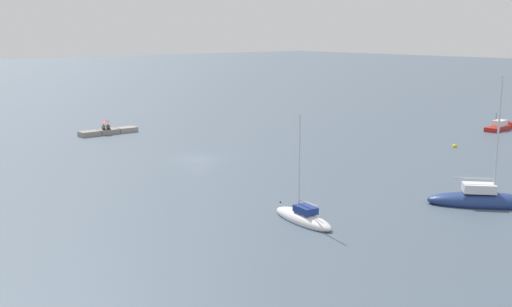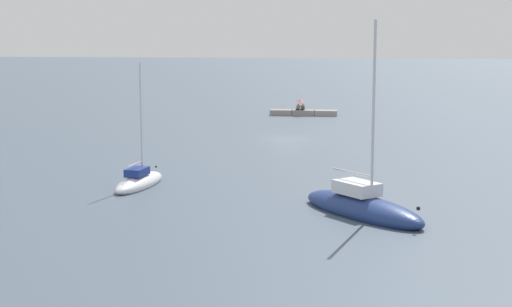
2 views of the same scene
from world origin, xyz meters
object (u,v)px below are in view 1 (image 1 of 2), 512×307
(sailboat_navy_near, at_px, (484,200))
(sailboat_white_mid, at_px, (303,218))
(person_seated_grey_right, at_px, (104,128))
(mooring_buoy_far, at_px, (455,146))
(person_seated_brown_left, at_px, (108,127))
(motorboat_red_near, at_px, (500,127))
(umbrella_open_red, at_px, (105,121))

(sailboat_navy_near, relative_size, sailboat_white_mid, 1.32)
(person_seated_grey_right, distance_m, mooring_buoy_far, 43.05)
(person_seated_brown_left, distance_m, motorboat_red_near, 51.82)
(sailboat_navy_near, height_order, mooring_buoy_far, sailboat_navy_near)
(sailboat_white_mid, bearing_deg, mooring_buoy_far, 23.03)
(sailboat_navy_near, bearing_deg, umbrella_open_red, -123.95)
(person_seated_grey_right, height_order, umbrella_open_red, umbrella_open_red)
(person_seated_grey_right, bearing_deg, sailboat_navy_near, 108.16)
(person_seated_grey_right, height_order, sailboat_white_mid, sailboat_white_mid)
(person_seated_grey_right, bearing_deg, mooring_buoy_far, 138.24)
(person_seated_brown_left, height_order, umbrella_open_red, umbrella_open_red)
(motorboat_red_near, bearing_deg, mooring_buoy_far, -83.50)
(person_seated_brown_left, bearing_deg, sailboat_navy_near, 107.55)
(sailboat_navy_near, relative_size, mooring_buoy_far, 18.89)
(person_seated_grey_right, distance_m, sailboat_white_mid, 43.66)
(person_seated_brown_left, height_order, sailboat_white_mid, sailboat_white_mid)
(person_seated_grey_right, distance_m, umbrella_open_red, 0.89)
(sailboat_white_mid, xyz_separation_m, mooring_buoy_far, (-33.01, -9.52, -0.20))
(sailboat_white_mid, bearing_deg, motorboat_red_near, 21.75)
(person_seated_brown_left, relative_size, mooring_buoy_far, 1.34)
(person_seated_brown_left, xyz_separation_m, sailboat_navy_near, (-6.67, 48.75, -0.48))
(umbrella_open_red, xyz_separation_m, sailboat_white_mid, (6.52, 43.20, -1.44))
(sailboat_white_mid, height_order, mooring_buoy_far, sailboat_white_mid)
(person_seated_brown_left, bearing_deg, motorboat_red_near, 154.29)
(person_seated_brown_left, relative_size, motorboat_red_near, 0.13)
(sailboat_white_mid, distance_m, mooring_buoy_far, 34.36)
(sailboat_white_mid, bearing_deg, person_seated_grey_right, 88.75)
(person_seated_grey_right, height_order, sailboat_navy_near, sailboat_navy_near)
(umbrella_open_red, bearing_deg, sailboat_white_mid, 81.42)
(person_seated_brown_left, height_order, mooring_buoy_far, person_seated_brown_left)
(umbrella_open_red, height_order, motorboat_red_near, motorboat_red_near)
(person_seated_grey_right, height_order, motorboat_red_near, motorboat_red_near)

